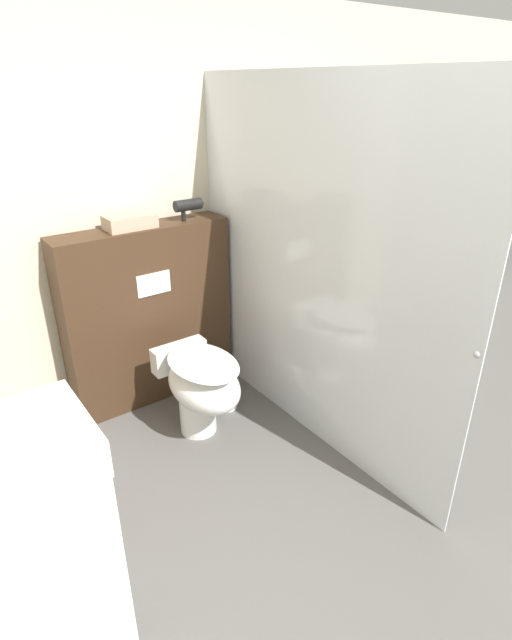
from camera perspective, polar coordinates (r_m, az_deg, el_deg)
The scene contains 9 objects.
ground_plane at distance 2.50m, azimuth 19.37°, elevation -28.95°, with size 12.00×12.00×0.00m, color #565451.
wall_back at distance 3.38m, azimuth -11.51°, elevation 12.55°, with size 8.00×0.06×2.50m.
partition_panel at distance 3.35m, azimuth -12.13°, elevation 0.53°, with size 1.11×0.25×1.19m.
shower_glass at distance 2.78m, azimuth 6.26°, elevation 5.24°, with size 0.04×2.10×2.04m.
toilet at distance 3.00m, azimuth -6.35°, elevation -7.49°, with size 0.37×0.62×0.54m.
sink_vanity at distance 2.09m, azimuth -23.85°, elevation -22.52°, with size 0.49×0.44×1.12m.
hair_drier at distance 3.25m, azimuth -7.65°, elevation 12.87°, with size 0.21×0.07×0.13m.
folded_towel at distance 3.12m, azimuth -14.21°, elevation 10.85°, with size 0.29×0.17×0.08m.
spare_toilet_roll at distance 3.39m, azimuth -3.25°, elevation -9.30°, with size 0.12×0.12×0.09m.
Camera 1 is at (-1.38, -0.65, 1.98)m, focal length 28.00 mm.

